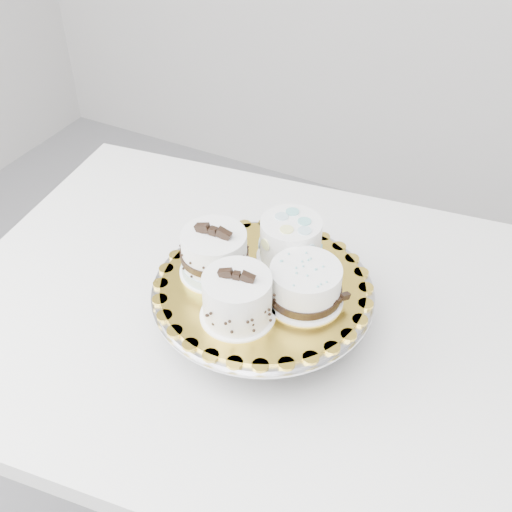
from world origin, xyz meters
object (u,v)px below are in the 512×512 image
at_px(cake_banded, 215,255).
at_px(table, 291,347).
at_px(cake_stand, 263,301).
at_px(cake_swirl, 237,298).
at_px(cake_dots, 291,240).
at_px(cake_ribbon, 306,285).
at_px(cake_board, 263,286).

bearing_deg(cake_banded, table, 21.32).
bearing_deg(cake_stand, cake_swirl, -92.19).
height_order(table, cake_dots, cake_dots).
distance_m(table, cake_banded, 0.25).
distance_m(cake_dots, cake_ribbon, 0.10).
distance_m(cake_stand, cake_banded, 0.11).
xyz_separation_m(table, cake_board, (-0.03, -0.05, 0.17)).
relative_size(table, cake_stand, 3.68).
distance_m(cake_swirl, cake_banded, 0.11).
bearing_deg(cake_stand, cake_board, -116.57).
xyz_separation_m(cake_dots, cake_ribbon, (0.06, -0.08, -0.01)).
bearing_deg(table, cake_board, -133.57).
relative_size(cake_board, cake_swirl, 2.72).
relative_size(cake_swirl, cake_banded, 1.04).
height_order(cake_board, cake_ribbon, cake_ribbon).
bearing_deg(cake_swirl, cake_ribbon, 35.07).
bearing_deg(cake_ribbon, cake_stand, -155.31).
relative_size(cake_swirl, cake_ribbon, 0.83).
distance_m(cake_stand, cake_ribbon, 0.10).
xyz_separation_m(table, cake_swirl, (-0.04, -0.13, 0.21)).
xyz_separation_m(cake_swirl, cake_dots, (0.01, 0.16, 0.00)).
height_order(cake_swirl, cake_dots, cake_swirl).
relative_size(cake_swirl, cake_dots, 0.99).
bearing_deg(cake_ribbon, cake_banded, -153.26).
xyz_separation_m(cake_stand, cake_ribbon, (0.07, 0.00, 0.07)).
height_order(table, cake_board, cake_board).
bearing_deg(cake_swirl, cake_board, 76.80).
relative_size(table, cake_dots, 10.75).
xyz_separation_m(cake_stand, cake_dots, (0.01, 0.08, 0.07)).
distance_m(cake_swirl, cake_ribbon, 0.11).
bearing_deg(cake_stand, cake_ribbon, 0.52).
xyz_separation_m(cake_board, cake_swirl, (-0.00, -0.08, 0.04)).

